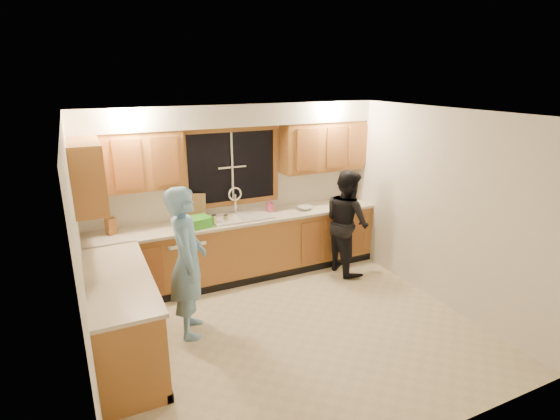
% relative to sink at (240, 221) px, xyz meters
% --- Properties ---
extents(floor, '(4.20, 4.20, 0.00)m').
position_rel_sink_xyz_m(floor, '(0.00, -1.60, -0.86)').
color(floor, beige).
rests_on(floor, ground).
extents(ceiling, '(4.20, 4.20, 0.00)m').
position_rel_sink_xyz_m(ceiling, '(0.00, -1.60, 1.64)').
color(ceiling, white).
extents(wall_back, '(4.20, 0.00, 4.20)m').
position_rel_sink_xyz_m(wall_back, '(0.00, 0.30, 0.39)').
color(wall_back, silver).
rests_on(wall_back, ground).
extents(wall_left, '(0.00, 3.80, 3.80)m').
position_rel_sink_xyz_m(wall_left, '(-2.10, -1.60, 0.39)').
color(wall_left, silver).
rests_on(wall_left, ground).
extents(wall_right, '(0.00, 3.80, 3.80)m').
position_rel_sink_xyz_m(wall_right, '(2.10, -1.60, 0.39)').
color(wall_right, silver).
rests_on(wall_right, ground).
extents(base_cabinets_back, '(4.20, 0.60, 0.88)m').
position_rel_sink_xyz_m(base_cabinets_back, '(0.00, -0.00, -0.42)').
color(base_cabinets_back, '#AB6D31').
rests_on(base_cabinets_back, ground).
extents(base_cabinets_left, '(0.60, 1.90, 0.88)m').
position_rel_sink_xyz_m(base_cabinets_left, '(-1.80, -1.25, -0.42)').
color(base_cabinets_left, '#AB6D31').
rests_on(base_cabinets_left, ground).
extents(countertop_back, '(4.20, 0.63, 0.04)m').
position_rel_sink_xyz_m(countertop_back, '(0.00, -0.02, 0.04)').
color(countertop_back, beige).
rests_on(countertop_back, base_cabinets_back).
extents(countertop_left, '(0.63, 1.90, 0.04)m').
position_rel_sink_xyz_m(countertop_left, '(-1.79, -1.25, 0.04)').
color(countertop_left, beige).
rests_on(countertop_left, base_cabinets_left).
extents(upper_cabinets_left, '(1.35, 0.33, 0.75)m').
position_rel_sink_xyz_m(upper_cabinets_left, '(-1.43, 0.13, 0.96)').
color(upper_cabinets_left, '#AB6D31').
rests_on(upper_cabinets_left, wall_back).
extents(upper_cabinets_right, '(1.35, 0.33, 0.75)m').
position_rel_sink_xyz_m(upper_cabinets_right, '(1.43, 0.13, 0.96)').
color(upper_cabinets_right, '#AB6D31').
rests_on(upper_cabinets_right, wall_back).
extents(upper_cabinets_return, '(0.33, 0.90, 0.75)m').
position_rel_sink_xyz_m(upper_cabinets_return, '(-1.94, -0.48, 0.96)').
color(upper_cabinets_return, '#AB6D31').
rests_on(upper_cabinets_return, wall_left).
extents(soffit, '(4.20, 0.35, 0.30)m').
position_rel_sink_xyz_m(soffit, '(0.00, 0.12, 1.49)').
color(soffit, silver).
rests_on(soffit, wall_back).
extents(window_frame, '(1.44, 0.03, 1.14)m').
position_rel_sink_xyz_m(window_frame, '(0.00, 0.29, 0.74)').
color(window_frame, black).
rests_on(window_frame, wall_back).
extents(sink, '(0.86, 0.52, 0.57)m').
position_rel_sink_xyz_m(sink, '(0.00, 0.00, 0.00)').
color(sink, silver).
rests_on(sink, countertop_back).
extents(dishwasher, '(0.60, 0.56, 0.82)m').
position_rel_sink_xyz_m(dishwasher, '(-0.85, -0.01, -0.45)').
color(dishwasher, silver).
rests_on(dishwasher, floor).
extents(stove, '(0.58, 0.75, 0.90)m').
position_rel_sink_xyz_m(stove, '(-1.80, -1.82, -0.41)').
color(stove, silver).
rests_on(stove, floor).
extents(man, '(0.56, 0.72, 1.75)m').
position_rel_sink_xyz_m(man, '(-1.04, -1.11, 0.01)').
color(man, '#71A8D5').
rests_on(man, floor).
extents(woman, '(0.60, 0.76, 1.57)m').
position_rel_sink_xyz_m(woman, '(1.50, -0.48, -0.08)').
color(woman, black).
rests_on(woman, floor).
extents(knife_block, '(0.15, 0.14, 0.22)m').
position_rel_sink_xyz_m(knife_block, '(-1.72, 0.07, 0.16)').
color(knife_block, '#A15F2C').
rests_on(knife_block, countertop_back).
extents(cutting_board, '(0.29, 0.19, 0.36)m').
position_rel_sink_xyz_m(cutting_board, '(-0.58, 0.22, 0.24)').
color(cutting_board, tan).
rests_on(cutting_board, countertop_back).
extents(dish_crate, '(0.34, 0.32, 0.14)m').
position_rel_sink_xyz_m(dish_crate, '(-0.64, -0.13, 0.12)').
color(dish_crate, green).
rests_on(dish_crate, countertop_back).
extents(soap_bottle, '(0.10, 0.10, 0.20)m').
position_rel_sink_xyz_m(soap_bottle, '(0.49, 0.06, 0.15)').
color(soap_bottle, '#D35077').
rests_on(soap_bottle, countertop_back).
extents(bowl, '(0.28, 0.28, 0.05)m').
position_rel_sink_xyz_m(bowl, '(1.02, -0.06, 0.08)').
color(bowl, silver).
rests_on(bowl, countertop_back).
extents(can_left, '(0.09, 0.09, 0.13)m').
position_rel_sink_xyz_m(can_left, '(-0.42, -0.12, 0.12)').
color(can_left, beige).
rests_on(can_left, countertop_back).
extents(can_right, '(0.07, 0.07, 0.12)m').
position_rel_sink_xyz_m(can_right, '(-0.27, -0.16, 0.12)').
color(can_right, beige).
rests_on(can_right, countertop_back).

